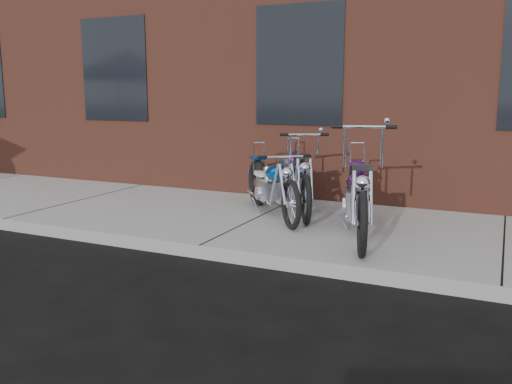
% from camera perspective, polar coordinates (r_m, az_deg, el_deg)
% --- Properties ---
extents(ground, '(120.00, 120.00, 0.00)m').
position_cam_1_polar(ground, '(5.97, -5.99, -7.01)').
color(ground, black).
rests_on(ground, ground).
extents(sidewalk, '(22.00, 3.00, 0.15)m').
position_cam_1_polar(sidewalk, '(7.23, 0.11, -3.27)').
color(sidewalk, '#999999').
rests_on(sidewalk, ground).
extents(chopper_purple, '(0.86, 2.27, 1.31)m').
position_cam_1_polar(chopper_purple, '(6.34, 10.74, -0.79)').
color(chopper_purple, black).
rests_on(chopper_purple, sidewalk).
extents(chopper_blue, '(1.47, 1.70, 0.93)m').
position_cam_1_polar(chopper_blue, '(7.28, 1.65, 0.51)').
color(chopper_blue, black).
rests_on(chopper_blue, sidewalk).
extents(chopper_third, '(1.12, 2.03, 1.13)m').
position_cam_1_polar(chopper_third, '(7.59, 4.47, 1.01)').
color(chopper_third, black).
rests_on(chopper_third, sidewalk).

